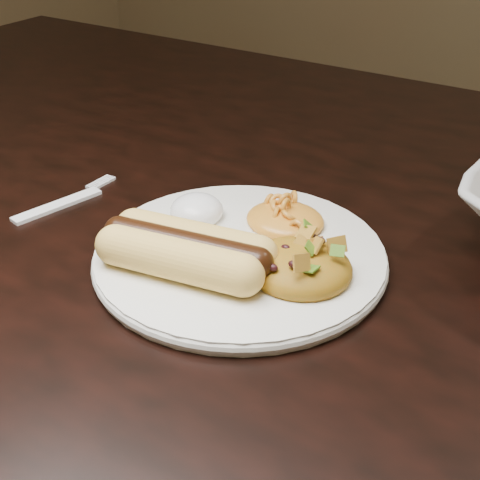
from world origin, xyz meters
The scene contains 7 objects.
table centered at (0.00, 0.00, 0.66)m, with size 1.60×0.90×0.75m.
plate centered at (0.10, -0.15, 0.76)m, with size 0.26×0.26×0.01m, color white.
hotdog centered at (0.07, -0.20, 0.78)m, with size 0.13×0.09×0.04m.
mac_and_cheese centered at (0.11, -0.09, 0.78)m, with size 0.08×0.07×0.03m, color #F99743.
sour_cream centered at (0.03, -0.12, 0.78)m, with size 0.05×0.05×0.03m, color white.
taco_salad centered at (0.16, -0.16, 0.78)m, with size 0.09×0.09×0.04m.
fork centered at (-0.12, -0.16, 0.75)m, with size 0.02×0.13×0.00m, color white.
Camera 1 is at (0.37, -0.58, 1.08)m, focal length 50.00 mm.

